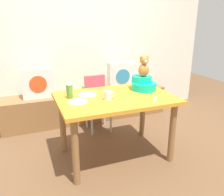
# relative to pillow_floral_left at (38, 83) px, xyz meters

# --- Properties ---
(ground_plane) EXTENTS (8.00, 8.00, 0.00)m
(ground_plane) POSITION_rel_pillow_floral_left_xyz_m (0.73, -1.16, -0.68)
(ground_plane) COLOR brown
(back_wall) EXTENTS (4.40, 0.10, 2.60)m
(back_wall) POSITION_rel_pillow_floral_left_xyz_m (0.73, 0.29, 0.62)
(back_wall) COLOR silver
(back_wall) RESTS_ON ground_plane
(window_bench) EXTENTS (2.60, 0.44, 0.46)m
(window_bench) POSITION_rel_pillow_floral_left_xyz_m (0.73, 0.02, -0.45)
(window_bench) COLOR olive
(window_bench) RESTS_ON ground_plane
(pillow_floral_left) EXTENTS (0.44, 0.15, 0.44)m
(pillow_floral_left) POSITION_rel_pillow_floral_left_xyz_m (0.00, 0.00, 0.00)
(pillow_floral_left) COLOR white
(pillow_floral_left) RESTS_ON window_bench
(pillow_floral_right) EXTENTS (0.44, 0.15, 0.44)m
(pillow_floral_right) POSITION_rel_pillow_floral_left_xyz_m (1.31, 0.00, 0.00)
(pillow_floral_right) COLOR white
(pillow_floral_right) RESTS_ON window_bench
(book_stack) EXTENTS (0.20, 0.14, 0.09)m
(book_stack) POSITION_rel_pillow_floral_left_xyz_m (0.77, 0.02, -0.17)
(book_stack) COLOR #49C552
(book_stack) RESTS_ON window_bench
(dining_table) EXTENTS (1.27, 0.86, 0.74)m
(dining_table) POSITION_rel_pillow_floral_left_xyz_m (0.73, -1.16, -0.05)
(dining_table) COLOR orange
(dining_table) RESTS_ON ground_plane
(highchair) EXTENTS (0.34, 0.45, 0.79)m
(highchair) POSITION_rel_pillow_floral_left_xyz_m (0.77, -0.42, -0.16)
(highchair) COLOR #D84C59
(highchair) RESTS_ON ground_plane
(infant_seat_teal) EXTENTS (0.30, 0.33, 0.16)m
(infant_seat_teal) POSITION_rel_pillow_floral_left_xyz_m (1.15, -1.02, 0.13)
(infant_seat_teal) COLOR #0DC5A2
(infant_seat_teal) RESTS_ON dining_table
(teddy_bear) EXTENTS (0.13, 0.12, 0.25)m
(teddy_bear) POSITION_rel_pillow_floral_left_xyz_m (1.15, -1.02, 0.34)
(teddy_bear) COLOR #AA7638
(teddy_bear) RESTS_ON infant_seat_teal
(ketchup_bottle) EXTENTS (0.07, 0.07, 0.18)m
(ketchup_bottle) POSITION_rel_pillow_floral_left_xyz_m (0.26, -1.03, 0.15)
(ketchup_bottle) COLOR #4C8C33
(ketchup_bottle) RESTS_ON dining_table
(coffee_mug) EXTENTS (0.12, 0.08, 0.09)m
(coffee_mug) POSITION_rel_pillow_floral_left_xyz_m (0.62, -1.23, 0.11)
(coffee_mug) COLOR silver
(coffee_mug) RESTS_ON dining_table
(dinner_plate_near) EXTENTS (0.20, 0.20, 0.01)m
(dinner_plate_near) POSITION_rel_pillow_floral_left_xyz_m (0.46, -1.01, 0.07)
(dinner_plate_near) COLOR white
(dinner_plate_near) RESTS_ON dining_table
(dinner_plate_far) EXTENTS (0.20, 0.20, 0.01)m
(dinner_plate_far) POSITION_rel_pillow_floral_left_xyz_m (0.30, -1.21, 0.07)
(dinner_plate_far) COLOR white
(dinner_plate_far) RESTS_ON dining_table
(table_fork) EXTENTS (0.11, 0.15, 0.01)m
(table_fork) POSITION_rel_pillow_floral_left_xyz_m (1.09, -1.41, 0.06)
(table_fork) COLOR silver
(table_fork) RESTS_ON dining_table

